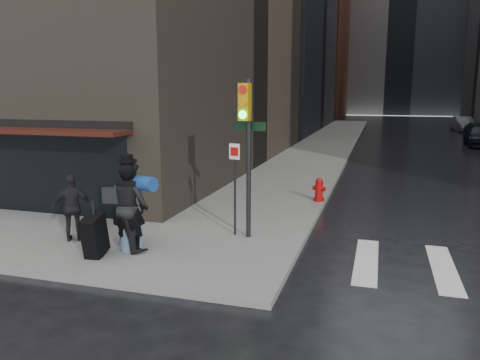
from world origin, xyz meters
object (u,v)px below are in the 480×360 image
object	(u,v)px
fire_hydrant	(319,191)
parked_car_4	(477,130)
man_overcoat	(122,211)
parked_car_5	(463,124)
man_jeans	(130,206)
man_greycoat	(73,208)
traffic_light	(246,137)

from	to	relation	value
fire_hydrant	parked_car_4	world-z (taller)	parked_car_4
man_overcoat	parked_car_5	distance (m)	42.60
fire_hydrant	man_overcoat	bearing A→B (deg)	-119.45
man_overcoat	man_jeans	world-z (taller)	man_overcoat
man_greycoat	man_jeans	bearing A→B (deg)	146.16
man_jeans	fire_hydrant	bearing A→B (deg)	-94.51
traffic_light	man_jeans	bearing A→B (deg)	-132.86
fire_hydrant	parked_car_4	distance (m)	29.16
man_jeans	traffic_light	size ratio (longest dim) A/B	0.53
man_jeans	parked_car_5	bearing A→B (deg)	-82.42
man_jeans	traffic_light	bearing A→B (deg)	-119.66
man_overcoat	traffic_light	distance (m)	3.36
man_overcoat	man_jeans	distance (m)	0.27
man_greycoat	traffic_light	size ratio (longest dim) A/B	0.42
man_greycoat	fire_hydrant	size ratio (longest dim) A/B	2.09
man_greycoat	parked_car_4	size ratio (longest dim) A/B	0.42
man_greycoat	fire_hydrant	xyz separation A→B (m)	(5.18, 5.94, -0.47)
traffic_light	parked_car_4	bearing A→B (deg)	83.60
man_greycoat	parked_car_5	size ratio (longest dim) A/B	0.38
man_overcoat	traffic_light	xyz separation A→B (m)	(2.35, 1.83, 1.55)
parked_car_5	traffic_light	bearing A→B (deg)	-111.25
man_greycoat	parked_car_4	xyz separation A→B (m)	(14.72, 33.50, -0.30)
traffic_light	parked_car_5	world-z (taller)	traffic_light
man_overcoat	man_greycoat	world-z (taller)	man_overcoat
parked_car_4	parked_car_5	xyz separation A→B (m)	(-0.12, 6.66, 0.04)
man_jeans	parked_car_4	distance (m)	36.11
man_greycoat	traffic_light	distance (m)	4.51
parked_car_4	parked_car_5	world-z (taller)	parked_car_5
fire_hydrant	parked_car_5	xyz separation A→B (m)	(9.43, 34.21, 0.21)
man_jeans	man_greycoat	xyz separation A→B (m)	(-1.67, 0.17, -0.21)
man_greycoat	parked_car_4	distance (m)	36.59
parked_car_4	traffic_light	bearing A→B (deg)	-110.70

